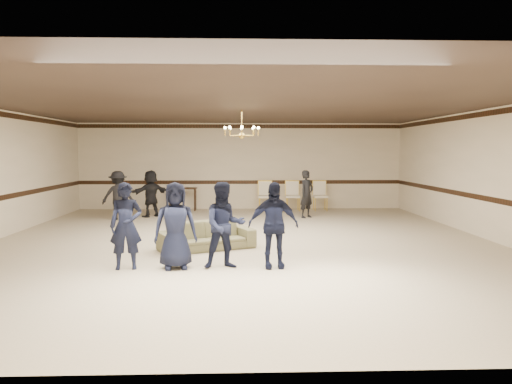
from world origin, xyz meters
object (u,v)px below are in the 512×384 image
banquet_chair_mid (293,196)px  console_table (183,199)px  chandelier (242,123)px  adult_left (118,195)px  banquet_chair_right (320,196)px  adult_mid (151,193)px  settee (207,236)px  boy_c (225,225)px  boy_d (273,225)px  banquet_chair_left (265,196)px  boy_b (175,226)px  adult_right (307,194)px  boy_a (126,226)px

banquet_chair_mid → console_table: bearing=179.8°
chandelier → banquet_chair_mid: (1.89, 5.28, -2.34)m
adult_left → banquet_chair_right: 7.12m
chandelier → banquet_chair_right: 6.46m
chandelier → banquet_chair_right: bearing=61.3°
banquet_chair_mid → console_table: size_ratio=1.06×
banquet_chair_mid → banquet_chair_right: same height
adult_mid → console_table: bearing=-158.1°
settee → console_table: bearing=75.7°
boy_c → banquet_chair_mid: bearing=65.6°
settee → console_table: size_ratio=2.07×
chandelier → boy_d: bearing=-81.2°
adult_mid → banquet_chair_left: size_ratio=1.45×
boy_b → boy_d: (1.80, 0.00, 0.00)m
banquet_chair_mid → adult_right: bearing=-80.1°
adult_mid → banquet_chair_left: bearing=160.0°
boy_b → settee: bearing=66.4°
adult_left → banquet_chair_right: bearing=-166.5°
banquet_chair_left → banquet_chair_mid: (1.00, 0.00, 0.00)m
adult_left → settee: bearing=117.7°
chandelier → adult_right: bearing=57.7°
adult_left → adult_right: size_ratio=1.00×
boy_d → console_table: size_ratio=1.59×
boy_a → console_table: (0.04, 9.07, -0.38)m
adult_mid → adult_right: 5.12m
boy_d → banquet_chair_left: 8.88m
boy_b → settee: size_ratio=0.77×
boy_d → adult_right: bearing=72.5°
boy_c → adult_right: size_ratio=1.04×
boy_a → settee: (1.35, 1.80, -0.50)m
console_table → boy_d: bearing=-69.3°
boy_a → banquet_chair_mid: boy_a is taller
adult_right → boy_c: bearing=-152.3°
adult_right → banquet_chair_mid: bearing=54.5°
chandelier → adult_mid: size_ratio=0.61×
boy_c → adult_mid: size_ratio=1.04×
adult_right → banquet_chair_right: 2.07m
boy_b → adult_mid: 7.56m
boy_b → settee: (0.45, 1.80, -0.50)m
adult_left → adult_right: same height
boy_a → adult_mid: bearing=88.5°
settee → banquet_chair_left: bearing=52.1°
adult_right → chandelier: bearing=-165.0°
banquet_chair_left → boy_a: bearing=-106.5°
chandelier → boy_a: (-2.15, -3.59, -2.08)m
chandelier → adult_left: size_ratio=0.61×
settee → adult_mid: size_ratio=1.35×
settee → banquet_chair_right: 7.97m
boy_c → console_table: bearing=90.8°
boy_a → boy_d: 2.70m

